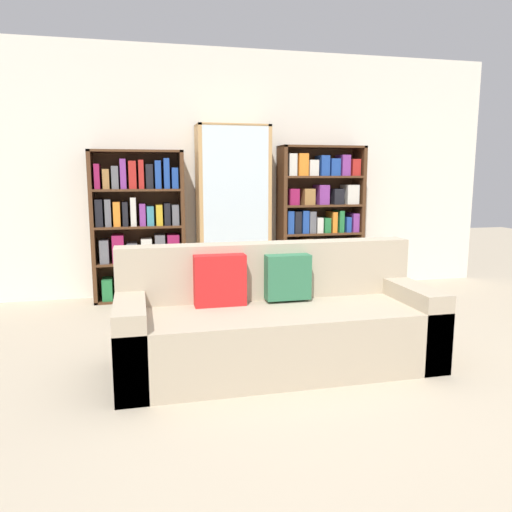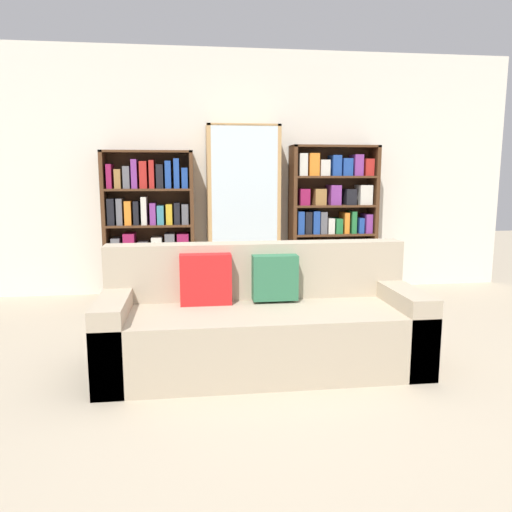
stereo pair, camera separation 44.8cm
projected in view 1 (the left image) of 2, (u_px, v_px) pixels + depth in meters
The scene contains 7 objects.
ground_plane at pixel (309, 383), 3.25m from camera, with size 16.00×16.00×0.00m, color tan.
wall_back at pixel (231, 173), 5.64m from camera, with size 6.26×0.06×2.70m.
couch at pixel (276, 324), 3.52m from camera, with size 2.20×0.83×0.84m.
bookshelf_left at pixel (139, 229), 5.30m from camera, with size 0.96×0.32×1.59m.
display_cabinet at pixel (233, 212), 5.49m from camera, with size 0.78×0.36×1.86m.
bookshelf_right at pixel (320, 222), 5.76m from camera, with size 0.97×0.32×1.66m.
wine_bottle at pixel (333, 307), 4.56m from camera, with size 0.07×0.07×0.35m.
Camera 1 is at (-1.04, -2.91, 1.35)m, focal length 35.00 mm.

